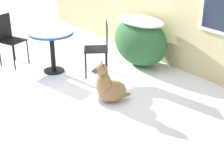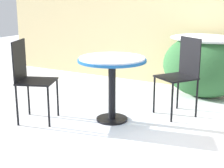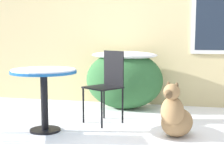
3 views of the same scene
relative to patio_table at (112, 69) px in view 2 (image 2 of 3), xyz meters
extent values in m
plane|color=white|center=(0.75, -0.28, -0.61)|extent=(16.00, 16.00, 0.00)
ellipsoid|color=#2D6033|center=(0.67, 1.46, -0.16)|extent=(1.20, 0.75, 0.90)
ellipsoid|color=white|center=(0.67, 1.46, 0.22)|extent=(1.02, 0.64, 0.12)
cylinder|color=black|center=(0.00, 0.00, -0.60)|extent=(0.37, 0.37, 0.03)
cylinder|color=black|center=(0.00, 0.00, -0.25)|extent=(0.08, 0.08, 0.67)
cylinder|color=#195699|center=(0.00, 0.00, 0.10)|extent=(0.78, 0.78, 0.03)
cylinder|color=white|center=(0.00, 0.00, 0.13)|extent=(0.74, 0.74, 0.02)
cube|color=black|center=(0.58, 0.53, -0.14)|extent=(0.55, 0.55, 0.02)
cube|color=black|center=(0.68, 0.69, 0.10)|extent=(0.31, 0.21, 0.46)
cylinder|color=black|center=(0.33, 0.48, -0.38)|extent=(0.02, 0.02, 0.46)
cylinder|color=black|center=(0.63, 0.28, -0.38)|extent=(0.02, 0.02, 0.46)
cylinder|color=black|center=(0.53, 0.78, -0.38)|extent=(0.02, 0.02, 0.46)
cylinder|color=black|center=(0.83, 0.58, -0.38)|extent=(0.02, 0.02, 0.46)
cube|color=black|center=(-0.74, -0.43, -0.14)|extent=(0.52, 0.52, 0.02)
cube|color=black|center=(-0.92, -0.50, 0.10)|extent=(0.15, 0.34, 0.46)
cylinder|color=black|center=(-0.50, -0.53, -0.38)|extent=(0.02, 0.02, 0.46)
cylinder|color=black|center=(-0.64, -0.19, -0.38)|extent=(0.02, 0.02, 0.46)
cylinder|color=black|center=(-0.84, -0.66, -0.38)|extent=(0.02, 0.02, 0.46)
cylinder|color=black|center=(-0.98, -0.33, -0.38)|extent=(0.02, 0.02, 0.46)
camera|label=1|loc=(5.21, -2.63, 1.81)|focal=55.00mm
camera|label=2|loc=(1.85, -3.31, 0.81)|focal=55.00mm
camera|label=3|loc=(1.69, -3.70, 0.53)|focal=55.00mm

